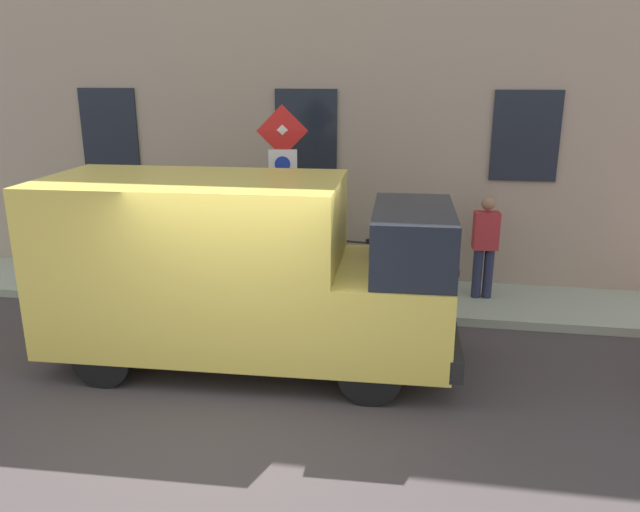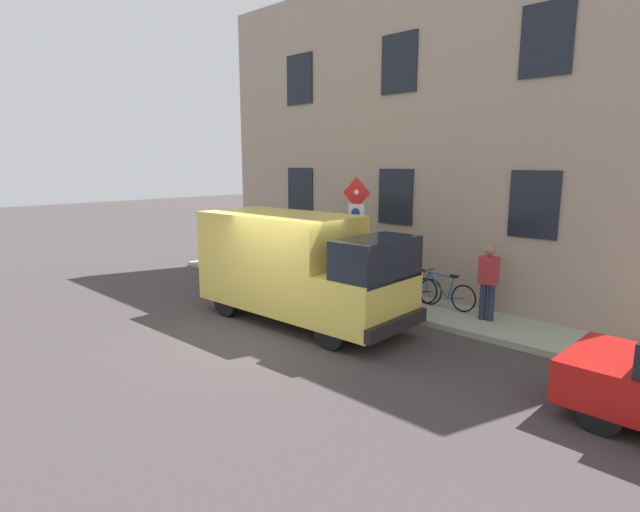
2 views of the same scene
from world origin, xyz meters
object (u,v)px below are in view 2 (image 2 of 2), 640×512
at_px(delivery_van, 298,265).
at_px(bicycle_black, 412,287).
at_px(litter_bin, 388,289).
at_px(bicycle_blue, 444,293).
at_px(bicycle_purple, 384,281).
at_px(pedestrian, 488,280).
at_px(sign_post_stacked, 357,222).

height_order(delivery_van, bicycle_black, delivery_van).
xyz_separation_m(bicycle_black, litter_bin, (-0.89, 0.12, 0.08)).
bearing_deg(bicycle_blue, bicycle_black, 1.23).
relative_size(bicycle_purple, pedestrian, 1.00).
height_order(pedestrian, litter_bin, pedestrian).
distance_m(sign_post_stacked, bicycle_purple, 1.98).
relative_size(sign_post_stacked, bicycle_blue, 1.79).
relative_size(delivery_van, bicycle_purple, 3.15).
relative_size(bicycle_blue, litter_bin, 1.90).
bearing_deg(bicycle_blue, delivery_van, 55.22).
relative_size(delivery_van, litter_bin, 5.99).
relative_size(bicycle_blue, bicycle_black, 1.00).
relative_size(sign_post_stacked, bicycle_purple, 1.79).
bearing_deg(bicycle_purple, bicycle_blue, 171.78).
height_order(bicycle_purple, litter_bin, litter_bin).
bearing_deg(pedestrian, bicycle_black, -102.04).
bearing_deg(pedestrian, delivery_van, -57.07).
bearing_deg(sign_post_stacked, pedestrian, -76.02).
height_order(sign_post_stacked, bicycle_purple, sign_post_stacked).
relative_size(delivery_van, bicycle_black, 3.15).
height_order(sign_post_stacked, bicycle_blue, sign_post_stacked).
bearing_deg(litter_bin, bicycle_purple, 42.05).
distance_m(sign_post_stacked, bicycle_blue, 2.80).
xyz_separation_m(bicycle_purple, pedestrian, (-0.22, -3.07, 0.56)).
height_order(bicycle_purple, pedestrian, pedestrian).
distance_m(bicycle_blue, bicycle_black, 0.92).
relative_size(bicycle_black, bicycle_purple, 1.00).
bearing_deg(bicycle_purple, bicycle_black, 171.80).
bearing_deg(sign_post_stacked, bicycle_purple, -7.75).
distance_m(bicycle_purple, pedestrian, 3.13).
bearing_deg(bicycle_black, sign_post_stacked, 43.72).
distance_m(delivery_van, bicycle_black, 3.29).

